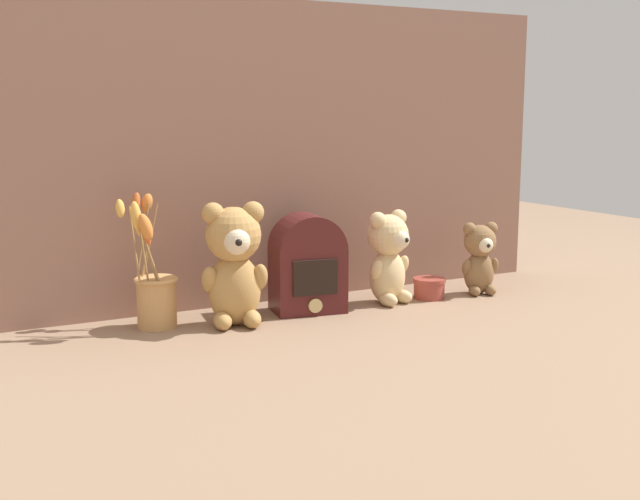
# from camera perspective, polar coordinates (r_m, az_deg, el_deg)

# --- Properties ---
(ground_plane) EXTENTS (4.00, 4.00, 0.00)m
(ground_plane) POSITION_cam_1_polar(r_m,az_deg,el_deg) (1.89, 0.28, -4.43)
(ground_plane) COLOR #8E7056
(backdrop_wall) EXTENTS (1.45, 0.02, 0.73)m
(backdrop_wall) POSITION_cam_1_polar(r_m,az_deg,el_deg) (1.98, -1.99, 6.90)
(backdrop_wall) COLOR #845B4C
(backdrop_wall) RESTS_ON ground
(teddy_bear_large) EXTENTS (0.15, 0.14, 0.27)m
(teddy_bear_large) POSITION_cam_1_polar(r_m,az_deg,el_deg) (1.75, -6.12, -0.84)
(teddy_bear_large) COLOR tan
(teddy_bear_large) RESTS_ON ground
(teddy_bear_medium) EXTENTS (0.13, 0.12, 0.23)m
(teddy_bear_medium) POSITION_cam_1_polar(r_m,az_deg,el_deg) (1.96, 4.90, -0.38)
(teddy_bear_medium) COLOR #DBBC84
(teddy_bear_medium) RESTS_ON ground
(teddy_bear_small) EXTENTS (0.10, 0.09, 0.19)m
(teddy_bear_small) POSITION_cam_1_polar(r_m,az_deg,el_deg) (2.10, 11.31, -0.47)
(teddy_bear_small) COLOR olive
(teddy_bear_small) RESTS_ON ground
(flower_vase) EXTENTS (0.13, 0.13, 0.29)m
(flower_vase) POSITION_cam_1_polar(r_m,az_deg,el_deg) (1.77, -11.72, -2.60)
(flower_vase) COLOR tan
(flower_vase) RESTS_ON ground
(vintage_radio) EXTENTS (0.18, 0.14, 0.23)m
(vintage_radio) POSITION_cam_1_polar(r_m,az_deg,el_deg) (1.88, -0.89, -1.01)
(vintage_radio) COLOR #4C1919
(vintage_radio) RESTS_ON ground
(decorative_tin_tall) EXTENTS (0.08, 0.08, 0.05)m
(decorative_tin_tall) POSITION_cam_1_polar(r_m,az_deg,el_deg) (2.04, 7.81, -2.71)
(decorative_tin_tall) COLOR #993D33
(decorative_tin_tall) RESTS_ON ground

